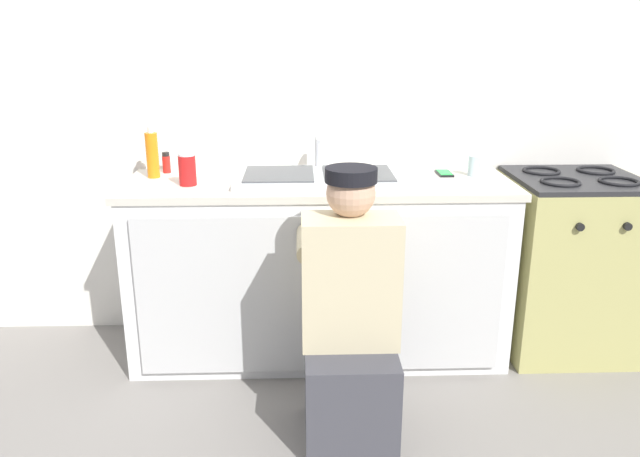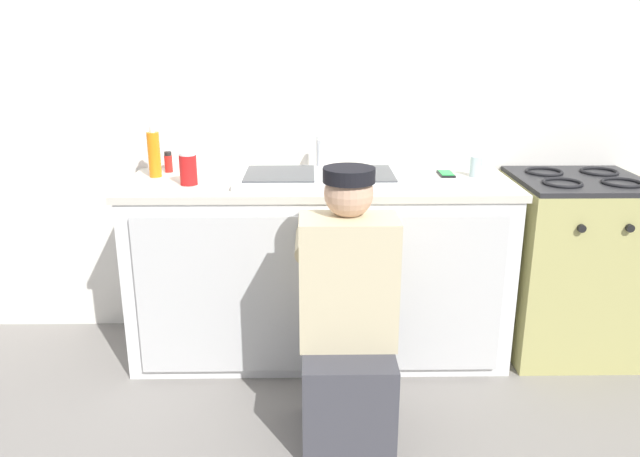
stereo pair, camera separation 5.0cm
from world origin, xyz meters
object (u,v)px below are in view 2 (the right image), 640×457
water_glass (476,167)px  soap_bottle_orange (154,154)px  spice_bottle_red (168,162)px  cell_phone (446,174)px  sink_double_basin (319,176)px  stove_range (570,265)px  soda_cup_red (188,169)px  plumber_person (348,330)px

water_glass → soap_bottle_orange: (-1.58, 0.02, 0.06)m
spice_bottle_red → cell_phone: size_ratio=0.75×
sink_double_basin → stove_range: bearing=-0.1°
cell_phone → water_glass: bearing=-15.4°
spice_bottle_red → soda_cup_red: (0.15, -0.27, 0.02)m
plumber_person → soda_cup_red: bearing=138.6°
cell_phone → sink_double_basin: bearing=-170.4°
soda_cup_red → sink_double_basin: bearing=7.2°
stove_range → spice_bottle_red: size_ratio=8.80×
sink_double_basin → soda_cup_red: sink_double_basin is taller
spice_bottle_red → cell_phone: bearing=-3.6°
sink_double_basin → spice_bottle_red: size_ratio=7.62×
plumber_person → soda_cup_red: (-0.72, 0.63, 0.52)m
water_glass → soap_bottle_orange: 1.59m
stove_range → soda_cup_red: soda_cup_red is taller
cell_phone → plumber_person: bearing=-123.2°
plumber_person → water_glass: bearing=49.1°
stove_range → soda_cup_red: size_ratio=6.08×
water_glass → soap_bottle_orange: soap_bottle_orange is taller
plumber_person → water_glass: size_ratio=11.04×
spice_bottle_red → soap_bottle_orange: size_ratio=0.42×
spice_bottle_red → water_glass: size_ratio=1.05×
plumber_person → water_glass: (0.67, 0.78, 0.49)m
stove_range → soap_bottle_orange: (-2.09, 0.09, 0.56)m
stove_range → soap_bottle_orange: 2.16m
sink_double_basin → plumber_person: bearing=-81.8°
sink_double_basin → spice_bottle_red: sink_double_basin is taller
soda_cup_red → soap_bottle_orange: size_ratio=0.61×
spice_bottle_red → cell_phone: spice_bottle_red is taller
stove_range → cell_phone: 0.79m
plumber_person → soap_bottle_orange: 1.33m
stove_range → plumber_person: plumber_person is taller
spice_bottle_red → water_glass: bearing=-4.7°
stove_range → water_glass: 0.71m
water_glass → soda_cup_red: bearing=-173.9°
water_glass → soda_cup_red: soda_cup_red is taller
water_glass → spice_bottle_red: bearing=175.3°
spice_bottle_red → plumber_person: bearing=-46.1°
stove_range → plumber_person: bearing=-149.0°
stove_range → spice_bottle_red: 2.11m
water_glass → soda_cup_red: size_ratio=0.66×
cell_phone → soda_cup_red: 1.27m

